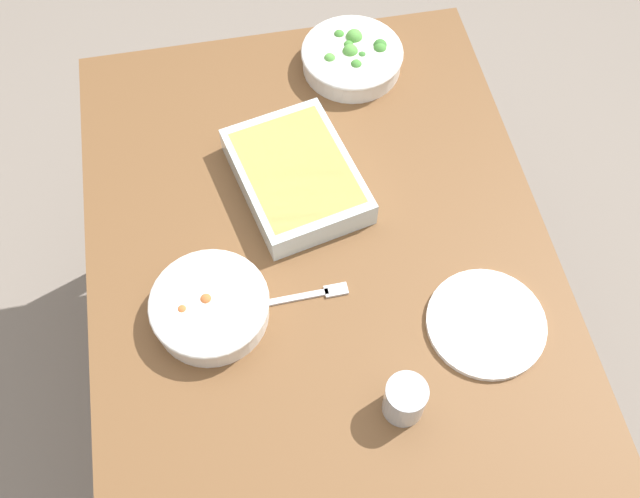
% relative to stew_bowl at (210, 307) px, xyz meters
% --- Properties ---
extents(ground_plane, '(6.00, 6.00, 0.00)m').
position_rel_stew_bowl_xyz_m(ground_plane, '(0.10, -0.22, -0.77)').
color(ground_plane, slate).
extents(dining_table, '(1.20, 0.90, 0.74)m').
position_rel_stew_bowl_xyz_m(dining_table, '(0.10, -0.22, -0.12)').
color(dining_table, brown).
rests_on(dining_table, ground_plane).
extents(stew_bowl, '(0.22, 0.22, 0.06)m').
position_rel_stew_bowl_xyz_m(stew_bowl, '(0.00, 0.00, 0.00)').
color(stew_bowl, silver).
rests_on(stew_bowl, dining_table).
extents(broccoli_bowl, '(0.23, 0.23, 0.07)m').
position_rel_stew_bowl_xyz_m(broccoli_bowl, '(0.56, -0.38, -0.00)').
color(broccoli_bowl, silver).
rests_on(broccoli_bowl, dining_table).
extents(baking_dish, '(0.34, 0.28, 0.06)m').
position_rel_stew_bowl_xyz_m(baking_dish, '(0.26, -0.20, 0.00)').
color(baking_dish, silver).
rests_on(baking_dish, dining_table).
extents(drink_cup, '(0.07, 0.07, 0.08)m').
position_rel_stew_bowl_xyz_m(drink_cup, '(-0.24, -0.30, 0.01)').
color(drink_cup, '#B2BCC6').
rests_on(drink_cup, dining_table).
extents(side_plate, '(0.22, 0.22, 0.01)m').
position_rel_stew_bowl_xyz_m(side_plate, '(-0.12, -0.49, -0.03)').
color(side_plate, white).
rests_on(side_plate, dining_table).
extents(spoon_by_stew, '(0.05, 0.18, 0.01)m').
position_rel_stew_bowl_xyz_m(spoon_by_stew, '(0.01, -0.04, -0.03)').
color(spoon_by_stew, silver).
rests_on(spoon_by_stew, dining_table).
extents(fork_on_table, '(0.02, 0.18, 0.01)m').
position_rel_stew_bowl_xyz_m(fork_on_table, '(0.00, -0.18, -0.03)').
color(fork_on_table, silver).
rests_on(fork_on_table, dining_table).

